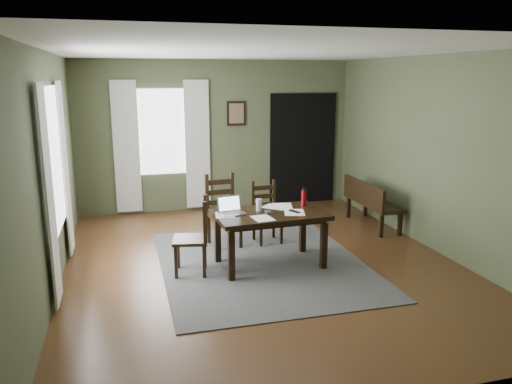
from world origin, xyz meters
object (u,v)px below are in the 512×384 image
object	(u,v)px
chair_end	(195,237)
chair_back_left	(223,211)
laptop	(231,209)
bench	(370,200)
water_bottle	(304,198)
chair_back_right	(266,213)
dining_table	(270,219)

from	to	relation	value
chair_end	chair_back_left	bearing A→B (deg)	161.24
chair_back_left	laptop	bearing A→B (deg)	-101.15
bench	water_bottle	world-z (taller)	water_bottle
chair_back_right	dining_table	bearing A→B (deg)	-107.70
chair_back_right	water_bottle	distance (m)	0.88
chair_back_right	water_bottle	bearing A→B (deg)	-71.37
chair_end	laptop	size ratio (longest dim) A/B	2.74
dining_table	chair_back_left	distance (m)	1.05
chair_end	bench	size ratio (longest dim) A/B	0.72
chair_back_right	water_bottle	world-z (taller)	water_bottle
chair_end	chair_back_left	distance (m)	1.13
bench	dining_table	bearing A→B (deg)	121.06
bench	laptop	size ratio (longest dim) A/B	3.81
chair_back_right	laptop	world-z (taller)	laptop
chair_end	laptop	xyz separation A→B (m)	(0.48, 0.11, 0.30)
chair_back_right	laptop	bearing A→B (deg)	-134.11
chair_back_right	bench	xyz separation A→B (m)	(1.84, 0.30, 0.01)
laptop	water_bottle	world-z (taller)	water_bottle
dining_table	chair_back_left	world-z (taller)	chair_back_left
chair_back_left	chair_back_right	distance (m)	0.65
chair_end	water_bottle	size ratio (longest dim) A/B	3.92
chair_end	chair_back_left	size ratio (longest dim) A/B	0.93
chair_back_left	water_bottle	bearing A→B (deg)	-44.56
laptop	water_bottle	size ratio (longest dim) A/B	1.43
dining_table	chair_back_right	bearing A→B (deg)	72.77
bench	laptop	xyz separation A→B (m)	(-2.56, -1.16, 0.32)
dining_table	chair_end	size ratio (longest dim) A/B	1.52
chair_back_right	bench	world-z (taller)	chair_back_right
dining_table	water_bottle	size ratio (longest dim) A/B	5.96
chair_end	chair_back_left	xyz separation A→B (m)	(0.56, 0.98, 0.03)
laptop	water_bottle	distance (m)	1.03
chair_back_left	bench	size ratio (longest dim) A/B	0.77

